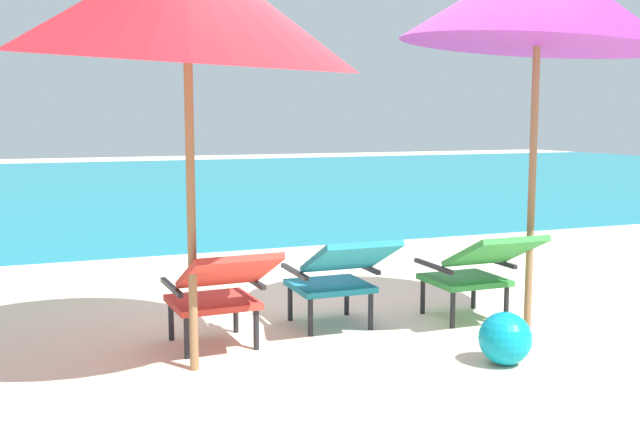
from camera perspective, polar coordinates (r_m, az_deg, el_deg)
name	(u,v)px	position (r m, az deg, el deg)	size (l,w,h in m)	color
ground_plane	(206,240)	(9.13, -8.58, -1.97)	(40.00, 40.00, 0.00)	beige
ocean_band	(120,184)	(17.09, -14.78, 2.15)	(40.00, 18.00, 0.01)	teal
lounge_chair_left	(220,288)	(4.70, -7.55, -5.61)	(0.57, 0.89, 0.68)	red
lounge_chair_center	(339,273)	(5.12, 1.45, -4.50)	(0.56, 0.88, 0.68)	teal
lounge_chair_right	(478,267)	(5.42, 11.81, -3.99)	(0.55, 0.88, 0.68)	#338E3D
beach_umbrella_left	(187,3)	(4.33, -10.00, 15.35)	(2.56, 2.58, 2.47)	olive
beach_ball	(505,338)	(4.63, 13.75, -9.12)	(0.31, 0.31, 0.31)	#0A93AD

